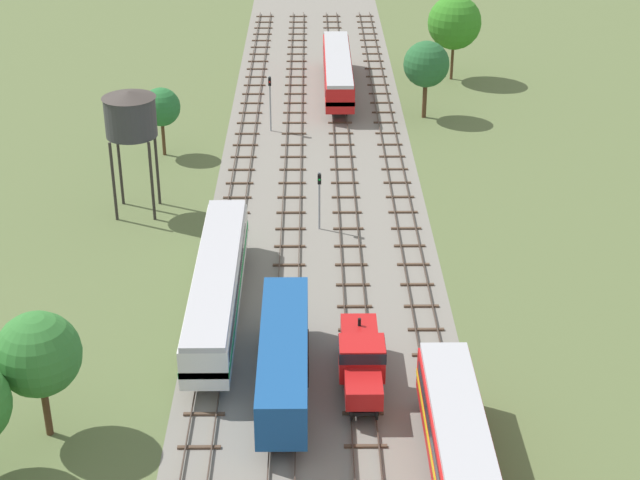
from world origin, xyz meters
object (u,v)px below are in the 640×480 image
(shunter_loco_centre_left_midfar, at_px, (361,358))
(diesel_railcar_centre_left_farther, at_px, (338,70))
(water_tower, at_px, (130,115))
(signal_post_nearest, at_px, (270,97))
(freight_boxcar_left_mid, at_px, (284,357))
(signal_post_near, at_px, (319,193))
(diesel_railcar_far_left_far, at_px, (217,284))

(shunter_loco_centre_left_midfar, relative_size, diesel_railcar_centre_left_farther, 0.41)
(diesel_railcar_centre_left_farther, height_order, water_tower, water_tower)
(signal_post_nearest, bearing_deg, freight_boxcar_left_mid, -86.98)
(freight_boxcar_left_mid, xyz_separation_m, water_tower, (-12.51, 25.19, 5.92))
(shunter_loco_centre_left_midfar, relative_size, signal_post_near, 1.73)
(shunter_loco_centre_left_midfar, distance_m, signal_post_near, 21.46)
(water_tower, height_order, signal_post_near, water_tower)
(diesel_railcar_centre_left_farther, bearing_deg, signal_post_near, -93.93)
(signal_post_near, bearing_deg, signal_post_nearest, 101.86)
(signal_post_near, bearing_deg, freight_boxcar_left_mid, -96.00)
(freight_boxcar_left_mid, relative_size, diesel_railcar_far_left_far, 0.68)
(freight_boxcar_left_mid, bearing_deg, shunter_loco_centre_left_midfar, 5.64)
(diesel_railcar_centre_left_farther, bearing_deg, diesel_railcar_far_left_far, -101.11)
(shunter_loco_centre_left_midfar, relative_size, diesel_railcar_far_left_far, 0.41)
(diesel_railcar_far_left_far, relative_size, signal_post_near, 4.20)
(diesel_railcar_centre_left_farther, relative_size, signal_post_near, 4.20)
(diesel_railcar_far_left_far, xyz_separation_m, water_tower, (-7.92, 16.74, 5.78))
(shunter_loco_centre_left_midfar, xyz_separation_m, signal_post_near, (-2.29, 21.31, 1.12))
(diesel_railcar_far_left_far, height_order, water_tower, water_tower)
(shunter_loco_centre_left_midfar, bearing_deg, signal_post_near, 96.14)
(freight_boxcar_left_mid, height_order, water_tower, water_tower)
(diesel_railcar_centre_left_farther, bearing_deg, freight_boxcar_left_mid, -94.75)
(freight_boxcar_left_mid, distance_m, signal_post_near, 21.89)
(freight_boxcar_left_mid, xyz_separation_m, diesel_railcar_centre_left_farther, (4.58, 55.16, 0.15))
(freight_boxcar_left_mid, distance_m, water_tower, 28.75)
(shunter_loco_centre_left_midfar, relative_size, signal_post_nearest, 1.51)
(diesel_railcar_centre_left_farther, xyz_separation_m, signal_post_nearest, (-6.88, -11.56, 0.95))
(diesel_railcar_far_left_far, xyz_separation_m, diesel_railcar_centre_left_farther, (9.17, 46.71, 0.00))
(diesel_railcar_far_left_far, bearing_deg, freight_boxcar_left_mid, -61.48)
(water_tower, bearing_deg, signal_post_near, -13.07)
(freight_boxcar_left_mid, bearing_deg, diesel_railcar_far_left_far, 118.52)
(shunter_loco_centre_left_midfar, height_order, diesel_railcar_far_left_far, diesel_railcar_far_left_far)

